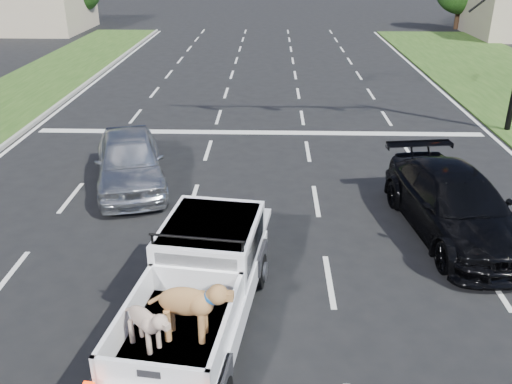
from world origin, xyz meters
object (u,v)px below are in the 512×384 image
traffic_signal (464,2)px  black_coupe (455,205)px  pickup_truck (198,287)px  silver_sedan (130,160)px

traffic_signal → black_coupe: (-2.20, -8.26, -3.93)m
pickup_truck → black_coupe: 7.00m
traffic_signal → silver_sedan: bearing=-152.8°
pickup_truck → black_coupe: pickup_truck is taller
traffic_signal → black_coupe: bearing=-104.9°
pickup_truck → black_coupe: size_ratio=0.99×
traffic_signal → black_coupe: traffic_signal is taller
traffic_signal → pickup_truck: size_ratio=1.69×
black_coupe → silver_sedan: bearing=155.2°
pickup_truck → black_coupe: (5.84, 3.86, -0.12)m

